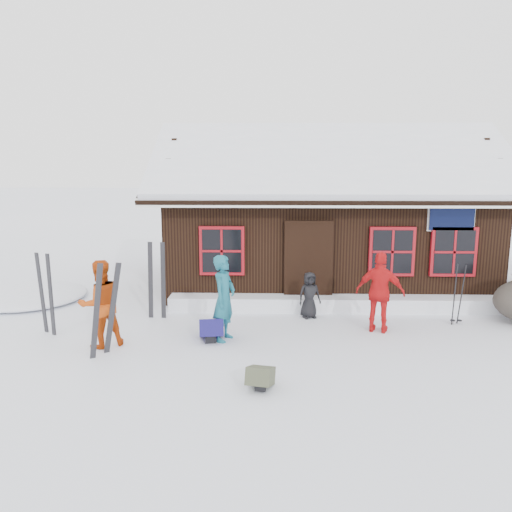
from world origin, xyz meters
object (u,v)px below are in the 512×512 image
object	(u,v)px
ski_pair_left	(104,310)
skier_orange_right	(380,292)
skier_crouched	(309,295)
backpack_olive	(260,380)
skier_orange_left	(100,304)
backpack_blue	(211,332)
skier_teal	(224,298)
ski_poles	(458,295)

from	to	relation	value
ski_pair_left	skier_orange_right	bearing A→B (deg)	-19.94
skier_crouched	backpack_olive	world-z (taller)	skier_crouched
skier_orange_left	backpack_blue	world-z (taller)	skier_orange_left
skier_teal	skier_orange_left	bearing A→B (deg)	120.08
skier_teal	skier_orange_right	distance (m)	3.11
skier_orange_left	backpack_blue	bearing A→B (deg)	156.29
skier_orange_right	ski_pair_left	xyz separation A→B (m)	(-5.09, -1.32, -0.01)
backpack_blue	skier_crouched	bearing A→B (deg)	28.24
backpack_blue	backpack_olive	xyz separation A→B (m)	(0.98, -2.06, -0.03)
ski_pair_left	backpack_blue	xyz separation A→B (m)	(1.78, 0.75, -0.64)
skier_teal	ski_pair_left	world-z (taller)	skier_teal
ski_poles	backpack_blue	xyz separation A→B (m)	(-5.05, -1.09, -0.46)
skier_orange_left	skier_teal	bearing A→B (deg)	155.53
skier_orange_left	backpack_blue	distance (m)	2.12
skier_orange_right	backpack_blue	size ratio (longest dim) A/B	2.72
ski_poles	backpack_blue	world-z (taller)	ski_poles
skier_orange_left	backpack_olive	bearing A→B (deg)	115.78
skier_orange_left	skier_crouched	bearing A→B (deg)	170.39
skier_crouched	backpack_blue	world-z (taller)	skier_crouched
skier_teal	ski_pair_left	xyz separation A→B (m)	(-2.03, -0.77, -0.02)
backpack_olive	skier_orange_right	bearing A→B (deg)	60.42
ski_pair_left	backpack_olive	bearing A→B (deg)	-59.81
skier_crouched	backpack_blue	distance (m)	2.49
skier_teal	ski_pair_left	distance (m)	2.17
skier_crouched	skier_orange_left	bearing A→B (deg)	-173.46
ski_pair_left	ski_poles	xyz separation A→B (m)	(6.83, 1.84, -0.18)
skier_teal	ski_poles	xyz separation A→B (m)	(4.80, 1.07, -0.20)
backpack_olive	skier_teal	bearing A→B (deg)	121.31
ski_pair_left	backpack_olive	world-z (taller)	ski_pair_left
skier_orange_right	backpack_olive	size ratio (longest dim) A/B	3.35
ski_pair_left	backpack_blue	distance (m)	2.04
skier_orange_right	backpack_blue	world-z (taller)	skier_orange_right
skier_teal	skier_crouched	distance (m)	2.28
skier_orange_left	skier_crouched	world-z (taller)	skier_orange_left
skier_orange_left	skier_orange_right	size ratio (longest dim) A/B	1.00
skier_orange_left	ski_poles	xyz separation A→B (m)	(7.03, 1.47, -0.19)
skier_orange_right	ski_poles	bearing A→B (deg)	-143.72
skier_orange_right	ski_poles	xyz separation A→B (m)	(1.74, 0.53, -0.19)
backpack_blue	ski_pair_left	bearing A→B (deg)	-165.36
skier_teal	skier_orange_left	distance (m)	2.26
skier_teal	skier_orange_left	size ratio (longest dim) A/B	1.02
skier_orange_left	ski_pair_left	size ratio (longest dim) A/B	0.96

